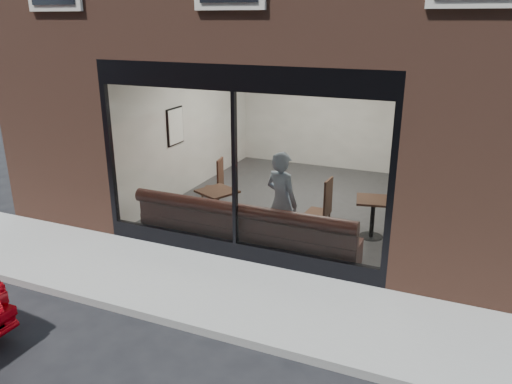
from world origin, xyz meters
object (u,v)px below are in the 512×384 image
at_px(banquette, 246,237).
at_px(cafe_table_left, 217,191).
at_px(cafe_chair_right, 318,212).
at_px(person, 281,202).
at_px(cafe_table_right, 374,200).
at_px(cafe_chair_left, 212,189).

relative_size(banquette, cafe_table_left, 6.28).
relative_size(banquette, cafe_chair_right, 9.32).
xyz_separation_m(person, cafe_table_right, (1.36, 1.13, -0.15)).
bearing_deg(cafe_chair_right, cafe_table_right, 170.24).
relative_size(banquette, person, 2.26).
xyz_separation_m(person, cafe_chair_left, (-2.31, 1.82, -0.65)).
distance_m(cafe_table_left, cafe_chair_right, 2.03).
height_order(person, cafe_chair_right, person).
bearing_deg(cafe_table_right, person, -140.13).
distance_m(banquette, cafe_table_left, 1.22).
xyz_separation_m(cafe_chair_left, cafe_chair_right, (2.57, -0.43, 0.00)).
bearing_deg(cafe_table_left, banquette, -36.59).
bearing_deg(person, cafe_chair_right, -78.55).
height_order(cafe_table_left, cafe_table_right, same).
relative_size(banquette, cafe_chair_left, 9.95).
bearing_deg(cafe_table_right, cafe_table_left, -166.30).
bearing_deg(person, cafe_table_right, -118.17).
bearing_deg(person, banquette, 41.84).
relative_size(person, cafe_table_right, 2.90).
bearing_deg(cafe_chair_left, cafe_chair_right, 159.97).
distance_m(cafe_table_right, cafe_chair_right, 1.24).
bearing_deg(banquette, cafe_chair_left, 130.46).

